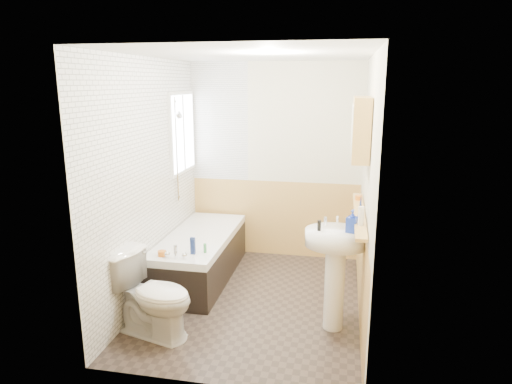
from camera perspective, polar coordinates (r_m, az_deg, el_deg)
floor at (r=4.95m, az=-0.35°, el=-13.46°), size 2.80×2.80×0.00m
ceiling at (r=4.41m, az=-0.39°, el=16.82°), size 2.80×2.80×0.00m
wall_back at (r=5.88m, az=2.38°, el=3.78°), size 2.20×0.02×2.50m
wall_front at (r=3.20m, az=-5.43°, el=-4.71°), size 2.20×0.02×2.50m
wall_left at (r=4.86m, az=-13.30°, el=1.33°), size 0.02×2.80×2.50m
wall_right at (r=4.44m, az=13.81°, el=0.16°), size 0.02×2.80×2.50m
wainscot_right at (r=4.67m, az=13.02°, el=-8.83°), size 0.01×2.80×1.00m
wainscot_front at (r=3.53m, az=-5.04°, el=-16.25°), size 2.20×0.01×1.00m
wainscot_back at (r=6.03m, az=2.28°, el=-3.29°), size 2.20×0.01×1.00m
tile_cladding_left at (r=4.85m, az=-13.07°, el=1.32°), size 0.01×2.80×2.50m
tile_return_back at (r=5.95m, az=-4.61°, el=8.72°), size 0.75×0.01×1.50m
window at (r=5.65m, az=-9.12°, el=7.31°), size 0.03×0.79×0.99m
bathtub at (r=5.43m, az=-6.99°, el=-7.83°), size 0.70×1.72×0.68m
shower_riser at (r=5.39m, az=-9.86°, el=6.25°), size 0.11×0.08×1.22m
toilet at (r=4.31m, az=-12.78°, el=-12.47°), size 0.87×0.63×0.77m
sink at (r=4.24m, az=9.91°, el=-8.25°), size 0.56×0.46×1.08m
pine_shelf at (r=4.41m, az=12.79°, el=-2.68°), size 0.10×1.53×0.03m
medicine_cabinet at (r=4.30m, az=12.97°, el=7.70°), size 0.16×0.63×0.57m
foam_can at (r=4.00m, az=13.00°, el=-2.94°), size 0.07×0.07×0.16m
green_bottle at (r=4.21m, az=12.94°, el=-1.70°), size 0.05×0.05×0.22m
black_jar at (r=4.86m, az=12.69°, el=-0.69°), size 0.09×0.09×0.05m
soap_bottle at (r=4.10m, az=11.92°, el=-4.31°), size 0.16×0.22×0.09m
clear_bottle at (r=4.09m, az=7.90°, el=-4.17°), size 0.04×0.04×0.09m
blue_gel at (r=4.72m, az=-7.90°, el=-6.68°), size 0.05×0.03×0.18m
cream_jar at (r=4.75m, az=-11.67°, el=-7.52°), size 0.10×0.10×0.05m
orange_bottle at (r=4.76m, az=-6.39°, el=-6.98°), size 0.03×0.03×0.10m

